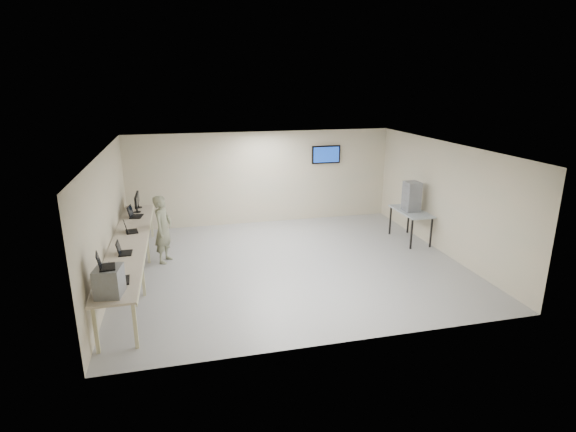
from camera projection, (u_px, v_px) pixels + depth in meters
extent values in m
cube|color=#B1B1B1|center=(290.00, 264.00, 10.80)|extent=(8.00, 7.00, 0.01)
cube|color=white|center=(290.00, 148.00, 10.00)|extent=(8.00, 7.00, 0.01)
cube|color=beige|center=(262.00, 178.00, 13.66)|extent=(8.00, 0.01, 2.80)
cube|color=beige|center=(343.00, 266.00, 7.14)|extent=(8.00, 0.01, 2.80)
cube|color=beige|center=(107.00, 220.00, 9.50)|extent=(0.01, 7.00, 2.80)
cube|color=beige|center=(444.00, 198.00, 11.31)|extent=(0.01, 7.00, 2.80)
cube|color=black|center=(326.00, 154.00, 13.91)|extent=(0.15, 0.04, 0.15)
cube|color=black|center=(326.00, 154.00, 13.87)|extent=(0.90, 0.06, 0.55)
cube|color=#103497|center=(326.00, 155.00, 13.84)|extent=(0.82, 0.01, 0.47)
cube|color=beige|center=(129.00, 242.00, 9.74)|extent=(0.75, 6.00, 0.04)
cube|color=beige|center=(147.00, 242.00, 9.83)|extent=(0.02, 6.00, 0.06)
cube|color=beige|center=(96.00, 329.00, 7.15)|extent=(0.06, 0.06, 0.86)
cube|color=beige|center=(135.00, 325.00, 7.28)|extent=(0.06, 0.06, 0.86)
cube|color=beige|center=(112.00, 279.00, 8.96)|extent=(0.06, 0.06, 0.86)
cube|color=beige|center=(143.00, 276.00, 9.10)|extent=(0.06, 0.06, 0.86)
cube|color=beige|center=(121.00, 248.00, 10.63)|extent=(0.06, 0.06, 0.86)
cube|color=beige|center=(148.00, 246.00, 10.77)|extent=(0.06, 0.06, 0.86)
cube|color=beige|center=(129.00, 224.00, 12.45)|extent=(0.06, 0.06, 0.86)
cube|color=beige|center=(152.00, 222.00, 12.58)|extent=(0.06, 0.06, 0.86)
cube|color=gray|center=(109.00, 281.00, 7.21)|extent=(0.46, 0.51, 0.48)
cube|color=black|center=(107.00, 267.00, 7.13)|extent=(0.28, 0.35, 0.02)
cube|color=black|center=(98.00, 260.00, 7.07)|extent=(0.10, 0.31, 0.23)
cube|color=black|center=(99.00, 260.00, 7.07)|extent=(0.08, 0.27, 0.19)
cube|color=black|center=(121.00, 281.00, 7.76)|extent=(0.31, 0.42, 0.02)
cube|color=black|center=(111.00, 273.00, 7.68)|extent=(0.10, 0.38, 0.28)
cube|color=black|center=(112.00, 273.00, 7.69)|extent=(0.08, 0.33, 0.24)
cube|color=black|center=(126.00, 253.00, 9.01)|extent=(0.25, 0.34, 0.02)
cube|color=black|center=(118.00, 247.00, 8.94)|extent=(0.07, 0.32, 0.24)
cube|color=black|center=(119.00, 247.00, 8.94)|extent=(0.05, 0.28, 0.20)
cube|color=black|center=(132.00, 231.00, 10.31)|extent=(0.32, 0.39, 0.02)
cube|color=black|center=(125.00, 226.00, 10.24)|extent=(0.13, 0.34, 0.25)
cube|color=black|center=(126.00, 226.00, 10.24)|extent=(0.10, 0.30, 0.21)
cube|color=black|center=(137.00, 216.00, 11.45)|extent=(0.34, 0.43, 0.02)
cube|color=black|center=(130.00, 211.00, 11.38)|extent=(0.13, 0.37, 0.28)
cube|color=black|center=(131.00, 211.00, 11.38)|extent=(0.10, 0.32, 0.23)
cylinder|color=black|center=(137.00, 212.00, 11.86)|extent=(0.19, 0.19, 0.01)
cube|color=black|center=(137.00, 209.00, 11.83)|extent=(0.04, 0.03, 0.16)
cube|color=black|center=(136.00, 202.00, 11.78)|extent=(0.05, 0.44, 0.29)
cube|color=black|center=(137.00, 202.00, 11.78)|extent=(0.00, 0.40, 0.25)
cylinder|color=black|center=(138.00, 207.00, 12.29)|extent=(0.19, 0.19, 0.01)
cube|color=black|center=(138.00, 204.00, 12.26)|extent=(0.04, 0.03, 0.16)
cube|color=black|center=(137.00, 198.00, 12.21)|extent=(0.05, 0.44, 0.29)
cube|color=black|center=(139.00, 197.00, 12.21)|extent=(0.00, 0.40, 0.25)
imported|color=#535942|center=(163.00, 229.00, 10.73)|extent=(0.60, 0.71, 1.65)
cube|color=#929CA0|center=(411.00, 211.00, 12.17)|extent=(0.67, 1.43, 0.04)
cube|color=black|center=(411.00, 234.00, 11.66)|extent=(0.04, 0.04, 0.82)
cube|color=black|center=(390.00, 221.00, 12.80)|extent=(0.04, 0.04, 0.82)
cube|color=black|center=(431.00, 233.00, 11.79)|extent=(0.04, 0.04, 0.82)
cube|color=black|center=(408.00, 219.00, 12.93)|extent=(0.04, 0.04, 0.82)
cube|color=gray|center=(411.00, 207.00, 12.13)|extent=(0.38, 0.42, 0.20)
cube|color=gray|center=(411.00, 200.00, 12.08)|extent=(0.38, 0.42, 0.20)
cube|color=gray|center=(412.00, 193.00, 12.02)|extent=(0.38, 0.42, 0.20)
cube|color=gray|center=(413.00, 186.00, 11.96)|extent=(0.38, 0.42, 0.20)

